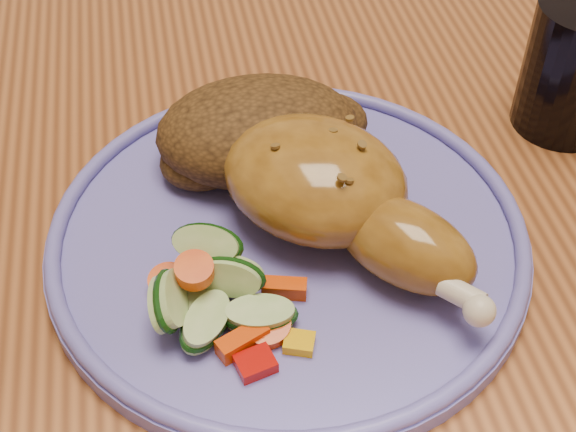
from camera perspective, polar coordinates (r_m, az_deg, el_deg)
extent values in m
cube|color=brown|center=(0.64, 4.52, 7.31)|extent=(0.90, 1.40, 0.04)
cube|color=brown|center=(1.39, -19.22, 8.88)|extent=(0.06, 0.06, 0.71)
cube|color=brown|center=(1.46, 12.76, 12.47)|extent=(0.06, 0.06, 0.71)
cube|color=#4C2D16|center=(1.26, -2.38, 11.72)|extent=(0.42, 0.42, 0.04)
cylinder|color=#4C2D16|center=(1.26, -8.93, -2.40)|extent=(0.04, 0.04, 0.41)
cylinder|color=#4C2D16|center=(1.53, -9.94, 7.49)|extent=(0.04, 0.04, 0.41)
cylinder|color=#4C2D16|center=(1.30, 7.04, -0.24)|extent=(0.04, 0.04, 0.41)
cylinder|color=#4C2D16|center=(1.56, 3.46, 9.08)|extent=(0.04, 0.04, 0.41)
cylinder|color=#5F59B0|center=(0.50, 0.00, -1.68)|extent=(0.30, 0.30, 0.01)
torus|color=#5F59B0|center=(0.49, 0.00, -0.81)|extent=(0.30, 0.30, 0.01)
ellipsoid|color=#91601E|center=(0.49, 1.92, 2.66)|extent=(0.15, 0.15, 0.06)
ellipsoid|color=#91601E|center=(0.47, 8.29, -1.95)|extent=(0.10, 0.10, 0.05)
sphere|color=beige|center=(0.44, 13.45, -6.57)|extent=(0.02, 0.02, 0.02)
ellipsoid|color=#4A2E12|center=(0.53, -2.17, 6.11)|extent=(0.13, 0.10, 0.06)
ellipsoid|color=#4A2E12|center=(0.55, 2.26, 6.61)|extent=(0.07, 0.05, 0.04)
ellipsoid|color=#4A2E12|center=(0.53, -6.15, 3.89)|extent=(0.06, 0.05, 0.03)
cube|color=#A50A05|center=(0.43, -2.34, -10.43)|extent=(0.02, 0.02, 0.01)
cube|color=#E5A507|center=(0.44, 0.81, -9.00)|extent=(0.02, 0.02, 0.01)
cylinder|color=#E94C07|center=(0.47, -8.47, -4.78)|extent=(0.02, 0.03, 0.01)
cylinder|color=#E94C07|center=(0.45, -1.56, -7.82)|extent=(0.03, 0.03, 0.01)
cube|color=#E94C07|center=(0.46, -0.26, -5.15)|extent=(0.03, 0.02, 0.01)
cube|color=#E94C07|center=(0.44, -3.25, -8.87)|extent=(0.03, 0.02, 0.01)
cylinder|color=#E94C07|center=(0.44, -6.68, -3.85)|extent=(0.02, 0.02, 0.01)
cylinder|color=#B8CF86|center=(0.46, -5.76, -1.98)|extent=(0.05, 0.05, 0.04)
cylinder|color=#B8CF86|center=(0.45, -2.00, -7.07)|extent=(0.04, 0.04, 0.02)
cylinder|color=#B8CF86|center=(0.45, -4.21, -4.25)|extent=(0.04, 0.04, 0.04)
cylinder|color=#B8CF86|center=(0.44, -8.53, -5.97)|extent=(0.03, 0.04, 0.04)
cylinder|color=#B8CF86|center=(0.44, -5.91, -7.51)|extent=(0.05, 0.05, 0.02)
cylinder|color=#B8CF86|center=(0.46, -6.55, -5.72)|extent=(0.05, 0.05, 0.02)
cylinder|color=black|center=(0.61, 19.80, 9.94)|extent=(0.07, 0.07, 0.10)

